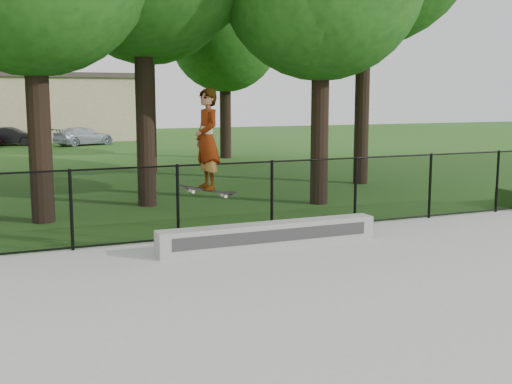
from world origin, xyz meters
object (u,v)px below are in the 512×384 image
at_px(car_b, 11,136).
at_px(car_c, 84,136).
at_px(grind_ledge, 270,235).
at_px(skater_airborne, 207,141).

distance_m(car_b, car_c, 4.25).
bearing_deg(car_c, car_b, 43.96).
xyz_separation_m(grind_ledge, skater_airborne, (-1.21, -0.02, 1.79)).
relative_size(car_b, skater_airborne, 1.49).
height_order(car_b, car_c, car_c).
xyz_separation_m(grind_ledge, car_b, (-3.26, 29.45, 0.23)).
height_order(grind_ledge, car_c, car_c).
height_order(car_c, skater_airborne, skater_airborne).
relative_size(grind_ledge, car_b, 1.49).
bearing_deg(car_c, skater_airborne, 151.79).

